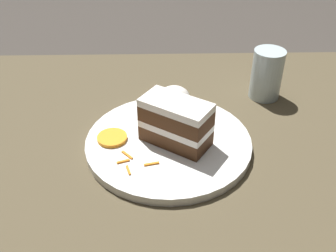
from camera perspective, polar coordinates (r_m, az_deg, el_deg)
The scene contains 8 objects.
ground_plane at distance 0.72m, azimuth 0.16°, elevation -6.87°, with size 6.00×6.00×0.00m, color #38332D.
dining_table at distance 0.71m, azimuth 0.16°, elevation -6.06°, with size 1.38×0.90×0.03m, color #4C422D.
plate at distance 0.73m, azimuth -0.00°, elevation -2.43°, with size 0.31×0.31×0.02m, color white.
cake_slice at distance 0.70m, azimuth 1.14°, elevation 0.54°, with size 0.14×0.12×0.09m.
cream_dollop at distance 0.81m, azimuth 0.89°, elevation 4.20°, with size 0.06×0.06×0.05m, color white.
orange_garnish at distance 0.73m, azimuth -8.11°, elevation -1.71°, with size 0.06×0.06×0.01m, color orange.
carrot_shreds_scatter at distance 0.71m, azimuth -3.15°, elevation -2.96°, with size 0.14×0.20×0.00m.
drinking_glass at distance 0.89m, azimuth 14.06°, elevation 6.87°, with size 0.07×0.07×0.11m.
Camera 1 is at (0.01, 0.53, 0.49)m, focal length 42.00 mm.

